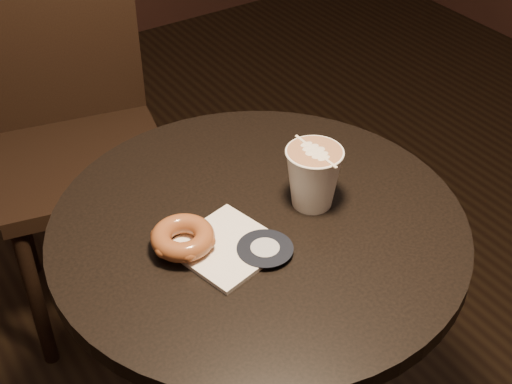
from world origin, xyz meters
TOP-DOWN VIEW (x-y plane):
  - cafe_table at (0.00, 0.00)m, footprint 0.70×0.70m
  - chair at (-0.05, 0.80)m, footprint 0.51×0.51m
  - pastry_bag at (-0.08, -0.03)m, footprint 0.18×0.18m
  - doughnut at (-0.14, 0.01)m, footprint 0.10×0.10m
  - latte_cup at (0.10, -0.01)m, footprint 0.10×0.10m

SIDE VIEW (x-z plane):
  - cafe_table at x=0.00m, z-range 0.18..0.93m
  - chair at x=-0.05m, z-range 0.06..1.14m
  - pastry_bag at x=-0.08m, z-range 0.75..0.76m
  - doughnut at x=-0.14m, z-range 0.76..0.79m
  - latte_cup at x=0.10m, z-range 0.75..0.86m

